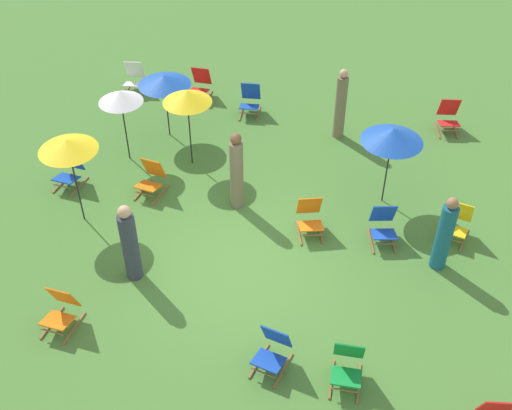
# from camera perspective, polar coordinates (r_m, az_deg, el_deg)

# --- Properties ---
(ground_plane) EXTENTS (40.00, 40.00, 0.00)m
(ground_plane) POSITION_cam_1_polar(r_m,az_deg,el_deg) (12.43, -1.18, -5.26)
(ground_plane) COLOR #477A33
(deckchair_0) EXTENTS (0.60, 0.83, 0.83)m
(deckchair_0) POSITION_cam_1_polar(r_m,az_deg,el_deg) (14.03, -9.33, 2.35)
(deckchair_0) COLOR olive
(deckchair_0) RESTS_ON ground
(deckchair_1) EXTENTS (0.64, 0.85, 0.83)m
(deckchair_1) POSITION_cam_1_polar(r_m,az_deg,el_deg) (10.64, 1.49, -12.80)
(deckchair_1) COLOR olive
(deckchair_1) RESTS_ON ground
(deckchair_3) EXTENTS (0.54, 0.80, 0.83)m
(deckchair_3) POSITION_cam_1_polar(r_m,az_deg,el_deg) (11.65, -17.00, -8.94)
(deckchair_3) COLOR olive
(deckchair_3) RESTS_ON ground
(deckchair_4) EXTENTS (0.64, 0.85, 0.83)m
(deckchair_4) POSITION_cam_1_polar(r_m,az_deg,el_deg) (12.93, 11.27, -1.79)
(deckchair_4) COLOR olive
(deckchair_4) RESTS_ON ground
(deckchair_5) EXTENTS (0.65, 0.85, 0.83)m
(deckchair_5) POSITION_cam_1_polar(r_m,az_deg,el_deg) (13.36, 17.48, -1.49)
(deckchair_5) COLOR olive
(deckchair_5) RESTS_ON ground
(deckchair_6) EXTENTS (0.68, 0.87, 0.83)m
(deckchair_6) POSITION_cam_1_polar(r_m,az_deg,el_deg) (12.91, 4.82, -1.08)
(deckchair_6) COLOR olive
(deckchair_6) RESTS_ON ground
(deckchair_7) EXTENTS (0.49, 0.77, 0.83)m
(deckchair_7) POSITION_cam_1_polar(r_m,az_deg,el_deg) (17.30, -4.99, 10.66)
(deckchair_7) COLOR olive
(deckchair_7) RESTS_ON ground
(deckchair_8) EXTENTS (0.50, 0.77, 0.83)m
(deckchair_8) POSITION_cam_1_polar(r_m,az_deg,el_deg) (10.56, 8.14, -13.95)
(deckchair_8) COLOR olive
(deckchair_8) RESTS_ON ground
(deckchair_9) EXTENTS (0.58, 0.82, 0.83)m
(deckchair_9) POSITION_cam_1_polar(r_m,az_deg,el_deg) (17.83, -10.81, 11.05)
(deckchair_9) COLOR olive
(deckchair_9) RESTS_ON ground
(deckchair_10) EXTENTS (0.56, 0.81, 0.83)m
(deckchair_10) POSITION_cam_1_polar(r_m,az_deg,el_deg) (14.65, -16.32, 2.94)
(deckchair_10) COLOR olive
(deckchair_10) RESTS_ON ground
(deckchair_11) EXTENTS (0.54, 0.80, 0.83)m
(deckchair_11) POSITION_cam_1_polar(r_m,az_deg,el_deg) (16.54, -0.53, 9.32)
(deckchair_11) COLOR olive
(deckchair_11) RESTS_ON ground
(deckchair_12) EXTENTS (0.59, 0.83, 0.83)m
(deckchair_12) POSITION_cam_1_polar(r_m,az_deg,el_deg) (16.57, 16.78, 7.54)
(deckchair_12) COLOR olive
(deckchair_12) RESTS_ON ground
(umbrella_0) EXTENTS (0.98, 0.98, 1.80)m
(umbrella_0) POSITION_cam_1_polar(r_m,az_deg,el_deg) (14.46, -12.01, 9.43)
(umbrella_0) COLOR black
(umbrella_0) RESTS_ON ground
(umbrella_1) EXTENTS (1.15, 1.15, 2.00)m
(umbrella_1) POSITION_cam_1_polar(r_m,az_deg,el_deg) (12.75, -16.46, 5.14)
(umbrella_1) COLOR black
(umbrella_1) RESTS_ON ground
(umbrella_2) EXTENTS (1.27, 1.27, 1.85)m
(umbrella_2) POSITION_cam_1_polar(r_m,az_deg,el_deg) (13.12, 12.08, 6.13)
(umbrella_2) COLOR black
(umbrella_2) RESTS_ON ground
(umbrella_3) EXTENTS (1.08, 1.08, 1.91)m
(umbrella_3) POSITION_cam_1_polar(r_m,az_deg,el_deg) (14.02, -6.17, 9.58)
(umbrella_3) COLOR black
(umbrella_3) RESTS_ON ground
(umbrella_4) EXTENTS (1.24, 1.24, 1.63)m
(umbrella_4) POSITION_cam_1_polar(r_m,az_deg,el_deg) (15.24, -8.19, 10.94)
(umbrella_4) COLOR black
(umbrella_4) RESTS_ON ground
(person_0) EXTENTS (0.37, 0.37, 1.67)m
(person_0) POSITION_cam_1_polar(r_m,az_deg,el_deg) (12.36, 16.44, -2.59)
(person_0) COLOR #195972
(person_0) RESTS_ON ground
(person_1) EXTENTS (0.27, 0.27, 1.81)m
(person_1) POSITION_cam_1_polar(r_m,az_deg,el_deg) (15.50, 7.55, 8.82)
(person_1) COLOR #72664C
(person_1) RESTS_ON ground
(person_2) EXTENTS (0.38, 0.38, 1.83)m
(person_2) POSITION_cam_1_polar(r_m,az_deg,el_deg) (13.18, -1.74, 2.94)
(person_2) COLOR #72664C
(person_2) RESTS_ON ground
(person_3) EXTENTS (0.44, 0.44, 1.71)m
(person_3) POSITION_cam_1_polar(r_m,az_deg,el_deg) (11.87, -11.18, -3.45)
(person_3) COLOR #333847
(person_3) RESTS_ON ground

